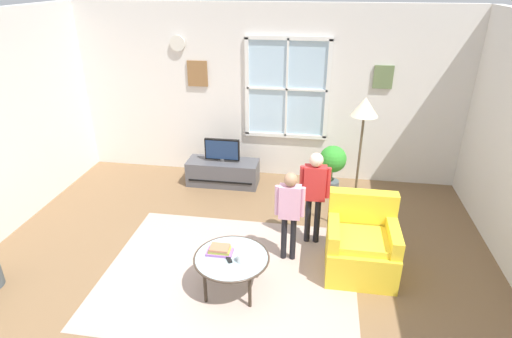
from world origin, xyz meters
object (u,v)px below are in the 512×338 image
(person_red_shirt, at_px, (315,188))
(potted_plant_by_window, at_px, (333,163))
(armchair, at_px, (361,245))
(cup, at_px, (241,258))
(floor_lamp, at_px, (363,122))
(coffee_table, at_px, (232,259))
(tv_stand, at_px, (223,172))
(remote_near_books, at_px, (228,258))
(person_pink_shirt, at_px, (290,207))
(television, at_px, (222,150))
(book_stack, at_px, (220,250))

(person_red_shirt, relative_size, potted_plant_by_window, 1.59)
(armchair, height_order, person_red_shirt, person_red_shirt)
(cup, xyz_separation_m, floor_lamp, (1.20, 1.40, 1.05))
(potted_plant_by_window, bearing_deg, cup, -110.89)
(coffee_table, xyz_separation_m, person_red_shirt, (0.81, 1.02, 0.37))
(tv_stand, xyz_separation_m, remote_near_books, (0.63, -2.46, 0.23))
(armchair, distance_m, coffee_table, 1.47)
(remote_near_books, distance_m, floor_lamp, 2.21)
(remote_near_books, distance_m, person_pink_shirt, 0.92)
(television, height_order, coffee_table, television)
(remote_near_books, xyz_separation_m, person_pink_shirt, (0.57, 0.67, 0.28))
(tv_stand, relative_size, armchair, 1.29)
(cup, xyz_separation_m, potted_plant_by_window, (0.94, 2.45, 0.03))
(armchair, relative_size, cup, 9.30)
(remote_near_books, height_order, floor_lamp, floor_lamp)
(armchair, distance_m, cup, 1.39)
(remote_near_books, relative_size, floor_lamp, 0.08)
(tv_stand, height_order, person_pink_shirt, person_pink_shirt)
(book_stack, xyz_separation_m, person_pink_shirt, (0.68, 0.58, 0.25))
(person_red_shirt, distance_m, person_pink_shirt, 0.48)
(cup, bearing_deg, coffee_table, 153.43)
(book_stack, bearing_deg, coffee_table, -20.27)
(cup, relative_size, potted_plant_by_window, 0.12)
(tv_stand, height_order, potted_plant_by_window, potted_plant_by_window)
(book_stack, height_order, remote_near_books, book_stack)
(television, bearing_deg, floor_lamp, -28.69)
(remote_near_books, height_order, person_pink_shirt, person_pink_shirt)
(television, bearing_deg, cup, -72.67)
(book_stack, bearing_deg, floor_lamp, 41.52)
(book_stack, relative_size, floor_lamp, 0.15)
(floor_lamp, bearing_deg, book_stack, -138.48)
(cup, height_order, person_red_shirt, person_red_shirt)
(cup, bearing_deg, television, 107.33)
(coffee_table, bearing_deg, armchair, 21.97)
(floor_lamp, bearing_deg, person_red_shirt, -148.55)
(coffee_table, relative_size, floor_lamp, 0.44)
(person_pink_shirt, bearing_deg, armchair, -5.53)
(armchair, bearing_deg, person_pink_shirt, 174.47)
(remote_near_books, relative_size, potted_plant_by_window, 0.18)
(person_red_shirt, xyz_separation_m, floor_lamp, (0.51, 0.31, 0.76))
(television, height_order, cup, television)
(television, relative_size, person_red_shirt, 0.45)
(tv_stand, relative_size, book_stack, 4.16)
(book_stack, height_order, floor_lamp, floor_lamp)
(book_stack, height_order, cup, cup)
(book_stack, relative_size, cup, 2.89)
(coffee_table, xyz_separation_m, person_pink_shirt, (0.54, 0.63, 0.31))
(coffee_table, bearing_deg, television, 105.19)
(person_red_shirt, bearing_deg, remote_near_books, -128.00)
(television, distance_m, cup, 2.60)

